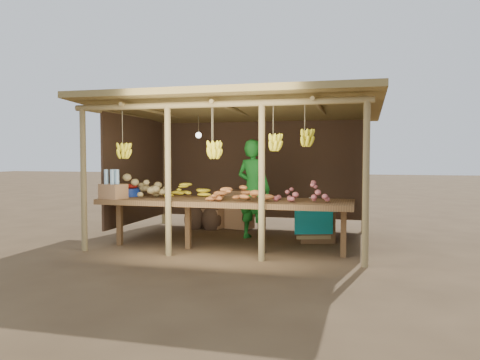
# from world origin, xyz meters

# --- Properties ---
(ground) EXTENTS (60.00, 60.00, 0.00)m
(ground) POSITION_xyz_m (0.00, 0.00, 0.00)
(ground) COLOR brown
(ground) RESTS_ON ground
(stall_structure) EXTENTS (4.70, 3.50, 2.43)m
(stall_structure) POSITION_xyz_m (-0.02, -0.11, 1.91)
(stall_structure) COLOR #947C4C
(stall_structure) RESTS_ON ground
(counter) EXTENTS (3.90, 1.05, 0.80)m
(counter) POSITION_xyz_m (0.00, -0.95, 0.74)
(counter) COLOR brown
(counter) RESTS_ON ground
(potato_heap) EXTENTS (1.21, 0.82, 0.37)m
(potato_heap) POSITION_xyz_m (-1.50, -0.87, 0.99)
(potato_heap) COLOR #937E4C
(potato_heap) RESTS_ON counter
(sweet_potato_heap) EXTENTS (1.02, 0.71, 0.36)m
(sweet_potato_heap) POSITION_xyz_m (0.33, -1.10, 0.98)
(sweet_potato_heap) COLOR #A85E2B
(sweet_potato_heap) RESTS_ON counter
(onion_heap) EXTENTS (0.88, 0.55, 0.36)m
(onion_heap) POSITION_xyz_m (1.25, -0.98, 0.98)
(onion_heap) COLOR #AA5253
(onion_heap) RESTS_ON counter
(banana_pile) EXTENTS (0.76, 0.62, 0.35)m
(banana_pile) POSITION_xyz_m (-0.67, -0.62, 0.97)
(banana_pile) COLOR yellow
(banana_pile) RESTS_ON counter
(tomato_basin) EXTENTS (0.37, 0.37, 0.20)m
(tomato_basin) POSITION_xyz_m (-1.69, -0.80, 0.88)
(tomato_basin) COLOR navy
(tomato_basin) RESTS_ON counter
(bottle_box) EXTENTS (0.43, 0.37, 0.46)m
(bottle_box) POSITION_xyz_m (-1.72, -1.28, 0.98)
(bottle_box) COLOR #936742
(bottle_box) RESTS_ON counter
(vendor) EXTENTS (0.75, 0.61, 1.76)m
(vendor) POSITION_xyz_m (0.20, 0.18, 0.88)
(vendor) COLOR #1A7521
(vendor) RESTS_ON ground
(tarp_crate) EXTENTS (0.78, 0.72, 0.77)m
(tarp_crate) POSITION_xyz_m (1.28, 0.22, 0.32)
(tarp_crate) COLOR brown
(tarp_crate) RESTS_ON ground
(carton_stack) EXTENTS (1.11, 0.53, 0.76)m
(carton_stack) POSITION_xyz_m (-0.48, 1.15, 0.34)
(carton_stack) COLOR #936742
(carton_stack) RESTS_ON ground
(burlap_sacks) EXTENTS (0.77, 0.40, 0.55)m
(burlap_sacks) POSITION_xyz_m (-1.02, 0.97, 0.24)
(burlap_sacks) COLOR #493221
(burlap_sacks) RESTS_ON ground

